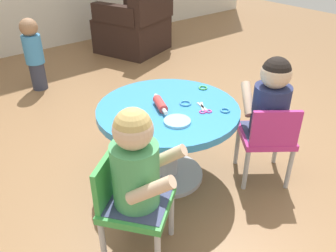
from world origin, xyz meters
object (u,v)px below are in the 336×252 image
object	(u,v)px
craft_table	(168,127)
seated_child_right	(271,100)
child_chair_right	(267,137)
armchair_dark	(136,26)
seated_child_left	(136,163)
child_chair_left	(130,201)
craft_scissors	(204,109)
toddler_standing	(34,52)
rolling_pin	(160,104)

from	to	relation	value
craft_table	seated_child_right	xyz separation A→B (m)	(0.47, -0.36, 0.17)
child_chair_right	armchair_dark	distance (m)	2.66
craft_table	seated_child_left	bearing A→B (deg)	-142.51
child_chair_left	seated_child_left	xyz separation A→B (m)	(0.02, -0.03, 0.23)
seated_child_left	child_chair_right	bearing A→B (deg)	-1.79
child_chair_left	craft_scissors	bearing A→B (deg)	15.48
craft_table	child_chair_left	bearing A→B (deg)	-146.39
craft_table	armchair_dark	xyz separation A→B (m)	(1.25, 2.15, -0.06)
child_chair_left	seated_child_left	distance (m)	0.23
toddler_standing	seated_child_left	bearing A→B (deg)	-99.33
seated_child_right	toddler_standing	distance (m)	2.26
craft_table	seated_child_left	world-z (taller)	seated_child_left
seated_child_right	rolling_pin	bearing A→B (deg)	143.50
child_chair_right	seated_child_right	bearing A→B (deg)	52.38
craft_table	seated_child_right	distance (m)	0.61
child_chair_left	toddler_standing	size ratio (longest dim) A/B	0.80
seated_child_right	craft_scissors	bearing A→B (deg)	148.60
craft_scissors	child_chair_right	bearing A→B (deg)	-37.28
seated_child_right	seated_child_left	bearing A→B (deg)	-179.82
craft_table	seated_child_left	size ratio (longest dim) A/B	1.60
craft_table	child_chair_left	xyz separation A→B (m)	(-0.49, -0.33, -0.06)
seated_child_left	seated_child_right	bearing A→B (deg)	0.18
armchair_dark	rolling_pin	bearing A→B (deg)	-121.23
armchair_dark	rolling_pin	size ratio (longest dim) A/B	4.13
child_chair_left	armchair_dark	world-z (taller)	armchair_dark
craft_table	craft_scissors	bearing A→B (deg)	-48.02
craft_scissors	craft_table	bearing A→B (deg)	131.98
rolling_pin	child_chair_left	bearing A→B (deg)	-142.40
seated_child_right	rolling_pin	distance (m)	0.63
child_chair_left	craft_scissors	world-z (taller)	child_chair_left
child_chair_left	toddler_standing	distance (m)	2.18
seated_child_left	craft_scissors	bearing A→B (deg)	18.81
child_chair_right	toddler_standing	world-z (taller)	toddler_standing
craft_table	craft_scissors	xyz separation A→B (m)	(0.14, -0.15, 0.13)
rolling_pin	seated_child_right	bearing A→B (deg)	-36.50
craft_scissors	armchair_dark	bearing A→B (deg)	64.18
child_chair_right	child_chair_left	bearing A→B (deg)	176.31
child_chair_right	seated_child_right	size ratio (longest dim) A/B	1.05
child_chair_left	rolling_pin	bearing A→B (deg)	37.60
seated_child_left	rolling_pin	bearing A→B (deg)	41.59
seated_child_right	craft_scissors	xyz separation A→B (m)	(-0.33, 0.20, -0.03)
toddler_standing	craft_table	bearing A→B (deg)	-86.57
child_chair_right	armchair_dark	xyz separation A→B (m)	(0.81, 2.54, 0.00)
armchair_dark	toddler_standing	world-z (taller)	armchair_dark
seated_child_right	armchair_dark	bearing A→B (deg)	72.68
toddler_standing	craft_scissors	world-z (taller)	toddler_standing
seated_child_left	rolling_pin	size ratio (longest dim) A/B	2.30
craft_table	rolling_pin	size ratio (longest dim) A/B	3.69
seated_child_left	craft_scissors	xyz separation A→B (m)	(0.60, 0.21, -0.03)
child_chair_right	seated_child_right	distance (m)	0.23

